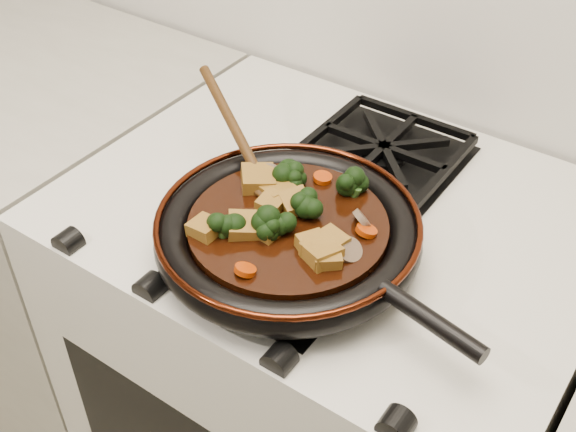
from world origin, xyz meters
The scene contains 33 objects.
stove centered at (0.00, 1.69, 0.45)m, with size 0.76×0.60×0.90m, color beige.
burner_grate_front centered at (0.00, 1.55, 0.91)m, with size 0.23×0.23×0.03m, color black, non-canonical shape.
burner_grate_back centered at (0.00, 1.83, 0.91)m, with size 0.23×0.23×0.03m, color black, non-canonical shape.
skillet centered at (0.01, 1.56, 0.94)m, with size 0.47×0.35×0.05m.
braising_sauce centered at (0.01, 1.56, 0.95)m, with size 0.26×0.26×0.02m, color black.
tofu_cube_0 centered at (0.08, 1.55, 0.97)m, with size 0.04×0.03×0.02m, color brown.
tofu_cube_1 centered at (0.06, 1.54, 0.97)m, with size 0.04×0.03×0.02m, color brown.
tofu_cube_2 centered at (-0.03, 1.57, 0.97)m, with size 0.04×0.03×0.02m, color brown.
tofu_cube_3 centered at (0.08, 1.53, 0.97)m, with size 0.04×0.04×0.02m, color brown.
tofu_cube_4 centered at (-0.04, 1.60, 0.97)m, with size 0.03×0.04×0.02m, color brown.
tofu_cube_5 centered at (0.00, 1.53, 0.97)m, with size 0.04×0.03×0.02m, color brown.
tofu_cube_6 centered at (-0.07, 1.60, 0.97)m, with size 0.04×0.05×0.02m, color brown.
tofu_cube_7 centered at (0.08, 1.53, 0.97)m, with size 0.04×0.03×0.02m, color brown.
tofu_cube_8 centered at (-0.03, 1.52, 0.97)m, with size 0.04×0.04×0.02m, color brown.
tofu_cube_9 centered at (0.07, 1.54, 0.97)m, with size 0.04×0.03×0.02m, color brown.
tofu_cube_10 centered at (0.00, 1.59, 0.97)m, with size 0.04×0.04×0.02m, color brown.
tofu_cube_11 centered at (-0.07, 1.49, 0.97)m, with size 0.03×0.04×0.02m, color brown.
broccoli_floret_0 centered at (0.00, 1.54, 0.97)m, with size 0.06×0.06×0.05m, color black, non-canonical shape.
broccoli_floret_1 centered at (0.00, 1.53, 0.97)m, with size 0.06×0.06×0.06m, color black, non-canonical shape.
broccoli_floret_2 centered at (-0.03, 1.63, 0.97)m, with size 0.06×0.06×0.05m, color black, non-canonical shape.
broccoli_floret_3 centered at (0.01, 1.59, 0.97)m, with size 0.06×0.06×0.05m, color black, non-canonical shape.
broccoli_floret_4 centered at (-0.05, 1.49, 0.97)m, with size 0.06×0.06×0.05m, color black, non-canonical shape.
broccoli_floret_5 centered at (0.05, 1.66, 0.97)m, with size 0.06×0.06×0.05m, color black, non-canonical shape.
carrot_coin_0 centered at (-0.07, 1.50, 0.96)m, with size 0.03×0.03×0.01m, color #A22F04.
carrot_coin_1 centered at (-0.03, 1.60, 0.96)m, with size 0.03×0.03×0.01m, color #A22F04.
carrot_coin_2 centered at (0.10, 1.60, 0.96)m, with size 0.03×0.03×0.01m, color #A22F04.
carrot_coin_3 centered at (0.02, 1.46, 0.96)m, with size 0.03×0.03×0.01m, color #A22F04.
carrot_coin_4 centered at (-0.01, 1.66, 0.96)m, with size 0.03×0.03×0.01m, color #A22F04.
carrot_coin_5 centered at (0.07, 1.57, 0.96)m, with size 0.03×0.03×0.01m, color #A22F04.
mushroom_slice_0 centered at (-0.07, 1.62, 0.97)m, with size 0.03×0.03×0.01m, color brown.
mushroom_slice_1 centered at (0.10, 1.56, 0.97)m, with size 0.03×0.03×0.01m, color brown.
mushroom_slice_2 centered at (0.08, 1.62, 0.97)m, with size 0.03×0.03×0.01m, color brown.
wooden_spoon centered at (-0.12, 1.63, 0.98)m, with size 0.14×0.10×0.23m.
Camera 1 is at (0.41, 0.99, 1.56)m, focal length 45.00 mm.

